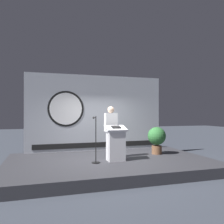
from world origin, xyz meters
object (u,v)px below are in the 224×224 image
(microphone_stand, at_px, (96,147))
(podium, at_px, (116,144))
(potted_plant, at_px, (157,138))
(speaker_person, at_px, (111,131))

(microphone_stand, bearing_deg, podium, 9.17)
(microphone_stand, bearing_deg, potted_plant, 17.53)
(microphone_stand, bearing_deg, speaker_person, 42.04)
(speaker_person, xyz_separation_m, potted_plant, (1.78, 0.18, -0.28))
(speaker_person, bearing_deg, microphone_stand, -137.96)
(potted_plant, bearing_deg, speaker_person, -174.20)
(podium, height_order, potted_plant, podium)
(speaker_person, bearing_deg, podium, -88.25)
(podium, bearing_deg, microphone_stand, -170.83)
(speaker_person, xyz_separation_m, microphone_stand, (-0.65, -0.59, -0.39))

